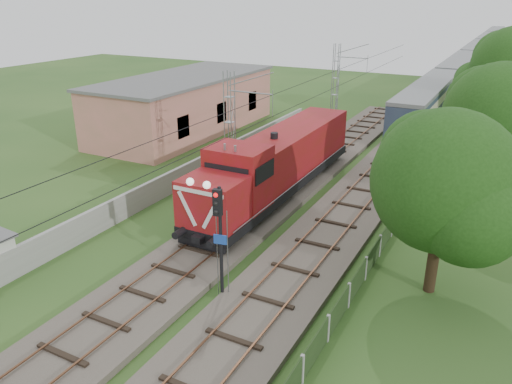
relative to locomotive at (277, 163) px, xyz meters
The scene contains 13 objects.
ground 12.99m from the locomotive, 90.00° to the right, with size 140.00×140.00×0.00m, color #284C1C.
track_main 6.17m from the locomotive, 90.00° to the right, with size 4.20×70.00×0.45m.
track_side 9.05m from the locomotive, 55.30° to the left, with size 4.20×80.00×0.45m.
catenary 3.49m from the locomotive, 165.18° to the right, with size 3.31×70.00×8.00m.
boundary_wall 6.74m from the locomotive, behind, with size 0.25×40.00×1.50m, color #9E9E99.
station_building 18.73m from the locomotive, 143.20° to the left, with size 8.40×20.40×5.22m.
fence 12.76m from the locomotive, 50.72° to the right, with size 0.12×32.00×1.20m.
locomotive is the anchor object (origin of this frame).
coach_rake 70.58m from the locomotive, 85.94° to the left, with size 3.07×114.76×3.55m.
signal_post 12.13m from the locomotive, 75.98° to the right, with size 0.57×0.45×5.20m.
tree_a 13.14m from the locomotive, 32.09° to the right, with size 6.35×6.05×8.23m.
tree_b 13.29m from the locomotive, 18.14° to the left, with size 6.88×6.56×8.92m.
tree_c 25.22m from the locomotive, 67.43° to the left, with size 5.24×4.99×6.80m.
Camera 1 is at (12.85, -14.55, 12.37)m, focal length 35.00 mm.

